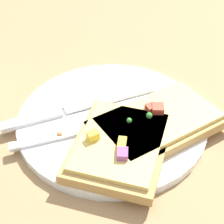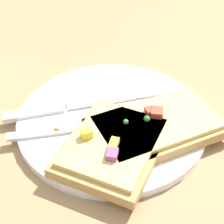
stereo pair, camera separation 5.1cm
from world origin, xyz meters
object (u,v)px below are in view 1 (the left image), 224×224
(plate, at_px, (112,121))
(pizza_slice_corner, at_px, (120,145))
(pizza_slice_main, at_px, (159,122))
(knife, at_px, (68,108))
(fork, at_px, (100,127))

(plate, height_order, pizza_slice_corner, pizza_slice_corner)
(plate, distance_m, pizza_slice_main, 0.07)
(knife, relative_size, pizza_slice_corner, 1.27)
(plate, xyz_separation_m, knife, (-0.02, -0.06, 0.01))
(knife, bearing_deg, pizza_slice_corner, -70.39)
(fork, bearing_deg, plate, 35.85)
(plate, bearing_deg, pizza_slice_main, 68.23)
(knife, bearing_deg, fork, -62.07)
(pizza_slice_corner, bearing_deg, pizza_slice_main, -33.90)
(knife, xyz_separation_m, pizza_slice_corner, (0.08, 0.07, 0.01))
(plate, relative_size, knife, 1.20)
(plate, height_order, pizza_slice_main, pizza_slice_main)
(pizza_slice_corner, bearing_deg, plate, 25.47)
(plate, bearing_deg, knife, -109.11)
(plate, xyz_separation_m, fork, (0.02, -0.02, 0.01))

